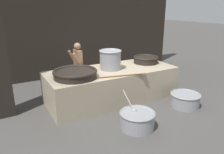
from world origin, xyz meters
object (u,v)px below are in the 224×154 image
object	(u,v)px
giant_wok_near	(75,73)
prep_bowl_vegetables	(137,119)
cook	(78,65)
prep_bowl_meat	(185,99)
stock_pot	(110,59)
giant_wok_far	(146,59)

from	to	relation	value
giant_wok_near	prep_bowl_vegetables	size ratio (longest dim) A/B	1.08
cook	prep_bowl_meat	distance (m)	3.48
giant_wok_near	prep_bowl_meat	size ratio (longest dim) A/B	1.39
cook	prep_bowl_vegetables	xyz separation A→B (m)	(0.28, -2.96, -0.64)
stock_pot	prep_bowl_meat	world-z (taller)	stock_pot
giant_wok_near	giant_wok_far	xyz separation A→B (m)	(2.55, 0.33, 0.00)
stock_pot	prep_bowl_vegetables	xyz separation A→B (m)	(-0.30, -1.82, -1.00)
prep_bowl_vegetables	prep_bowl_meat	xyz separation A→B (m)	(1.85, 0.29, -0.01)
cook	prep_bowl_meat	xyz separation A→B (m)	(2.13, -2.67, -0.65)
giant_wok_far	prep_bowl_vegetables	size ratio (longest dim) A/B	0.76
giant_wok_far	prep_bowl_meat	bearing A→B (deg)	-83.76
prep_bowl_vegetables	prep_bowl_meat	world-z (taller)	prep_bowl_vegetables
stock_pot	giant_wok_near	bearing A→B (deg)	-168.06
giant_wok_near	prep_bowl_vegetables	xyz separation A→B (m)	(0.88, -1.57, -0.82)
stock_pot	cook	size ratio (longest dim) A/B	0.41
giant_wok_far	prep_bowl_meat	distance (m)	1.83
giant_wok_far	giant_wok_near	bearing A→B (deg)	-172.58
stock_pot	prep_bowl_vegetables	bearing A→B (deg)	-99.37
prep_bowl_meat	giant_wok_near	bearing A→B (deg)	154.75
stock_pot	prep_bowl_meat	bearing A→B (deg)	-44.82
prep_bowl_vegetables	giant_wok_far	bearing A→B (deg)	48.78
stock_pot	cook	bearing A→B (deg)	117.27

